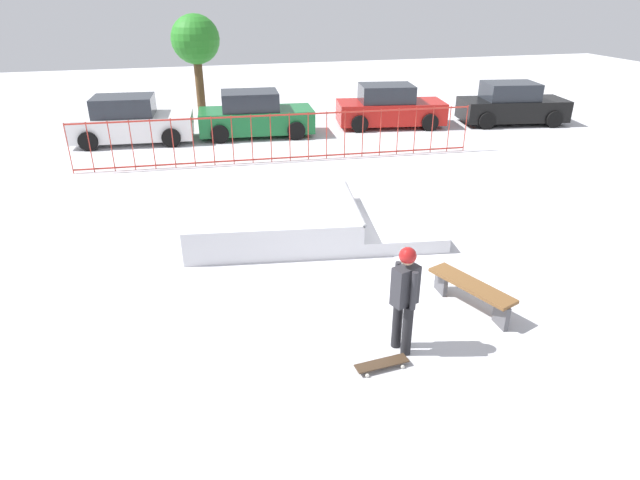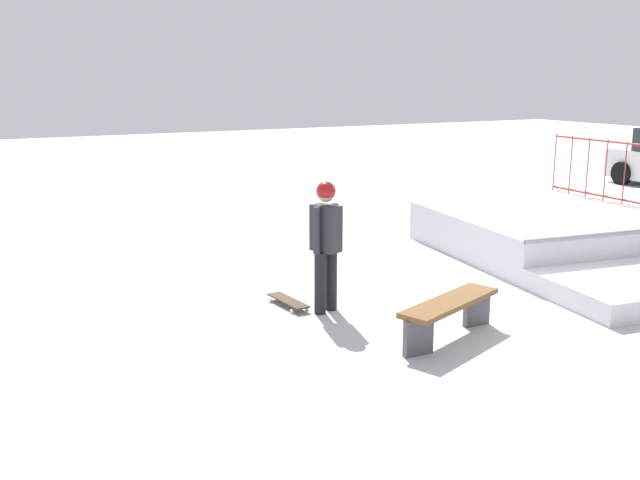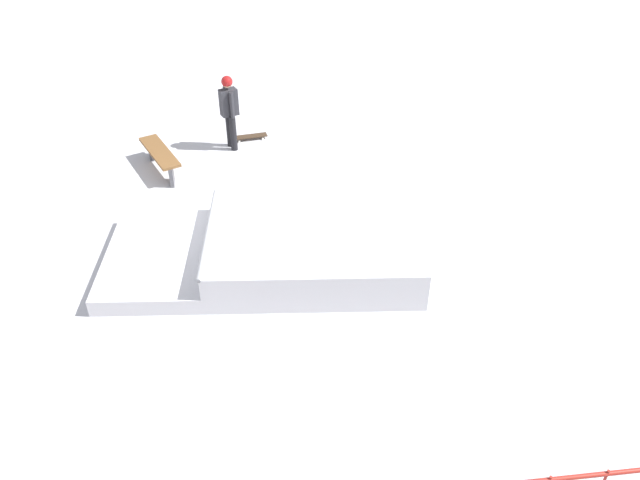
# 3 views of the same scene
# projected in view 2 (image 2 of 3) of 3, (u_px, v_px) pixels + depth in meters

# --- Properties ---
(ground_plane) EXTENTS (60.00, 60.00, 0.00)m
(ground_plane) POSITION_uv_depth(u_px,v_px,m) (512.00, 280.00, 10.95)
(ground_plane) COLOR silver
(skate_ramp) EXTENTS (5.71, 3.33, 0.74)m
(skate_ramp) POSITION_uv_depth(u_px,v_px,m) (542.00, 242.00, 12.09)
(skate_ramp) COLOR silver
(skate_ramp) RESTS_ON ground
(skater) EXTENTS (0.43, 0.42, 1.73)m
(skater) POSITION_uv_depth(u_px,v_px,m) (326.00, 237.00, 9.29)
(skater) COLOR black
(skater) RESTS_ON ground
(skateboard) EXTENTS (0.82, 0.32, 0.09)m
(skateboard) POSITION_uv_depth(u_px,v_px,m) (288.00, 301.00, 9.71)
(skateboard) COLOR #3F2D1E
(skateboard) RESTS_ON ground
(park_bench) EXTENTS (0.95, 1.64, 0.48)m
(park_bench) POSITION_uv_depth(u_px,v_px,m) (450.00, 310.00, 8.44)
(park_bench) COLOR brown
(park_bench) RESTS_ON ground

